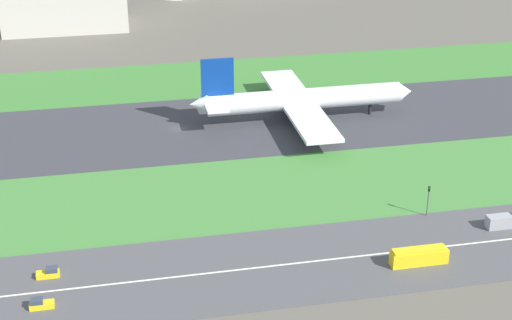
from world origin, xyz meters
TOP-DOWN VIEW (x-y plane):
  - ground_plane at (0.00, 0.00)m, footprint 800.00×800.00m
  - runway at (0.00, 0.00)m, footprint 280.00×46.00m
  - grass_median_north at (0.00, 41.00)m, footprint 280.00×36.00m
  - grass_median_south at (0.00, -41.00)m, footprint 280.00×36.00m
  - highway at (0.00, -73.00)m, footprint 280.00×28.00m
  - highway_centerline at (0.00, -73.00)m, footprint 266.00×0.50m
  - airliner at (34.50, 0.00)m, footprint 65.00×56.00m
  - bus_0 at (38.82, -78.00)m, footprint 11.60×2.50m
  - car_4 at (-32.69, -68.00)m, footprint 4.40×1.80m
  - car_2 at (-33.82, -78.00)m, footprint 4.40×1.80m
  - truck_1 at (62.92, -68.00)m, footprint 8.40×2.50m
  - traffic_light at (48.14, -60.01)m, footprint 0.36×0.50m

SIDE VIEW (x-z plane):
  - ground_plane at x=0.00m, z-range 0.00..0.00m
  - runway at x=0.00m, z-range 0.00..0.10m
  - grass_median_north at x=0.00m, z-range 0.00..0.10m
  - grass_median_south at x=0.00m, z-range 0.00..0.10m
  - highway at x=0.00m, z-range 0.00..0.10m
  - highway_centerline at x=0.00m, z-range 0.10..0.11m
  - car_4 at x=-32.69m, z-range -0.08..1.92m
  - car_2 at x=-33.82m, z-range -0.08..1.92m
  - truck_1 at x=62.92m, z-range -0.33..3.67m
  - bus_0 at x=38.82m, z-range 0.07..3.57m
  - traffic_light at x=48.14m, z-range 0.69..7.89m
  - airliner at x=34.50m, z-range -3.62..16.08m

